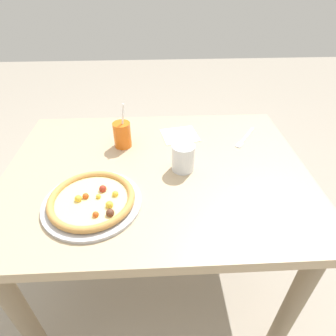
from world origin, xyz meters
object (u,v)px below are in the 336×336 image
object	(u,v)px
water_cup_clear	(182,157)
fork	(244,138)
drink_cup_colored	(122,135)
pizza_near	(91,201)

from	to	relation	value
water_cup_clear	fork	size ratio (longest dim) A/B	0.61
drink_cup_colored	water_cup_clear	world-z (taller)	drink_cup_colored
drink_cup_colored	fork	world-z (taller)	drink_cup_colored
drink_cup_colored	water_cup_clear	xyz separation A→B (m)	(0.25, -0.18, -0.00)
pizza_near	fork	world-z (taller)	pizza_near
pizza_near	drink_cup_colored	xyz separation A→B (m)	(0.08, 0.36, 0.04)
pizza_near	fork	xyz separation A→B (m)	(0.63, 0.39, -0.02)
fork	water_cup_clear	bearing A→B (deg)	-145.42
pizza_near	fork	distance (m)	0.74
drink_cup_colored	water_cup_clear	size ratio (longest dim) A/B	1.82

